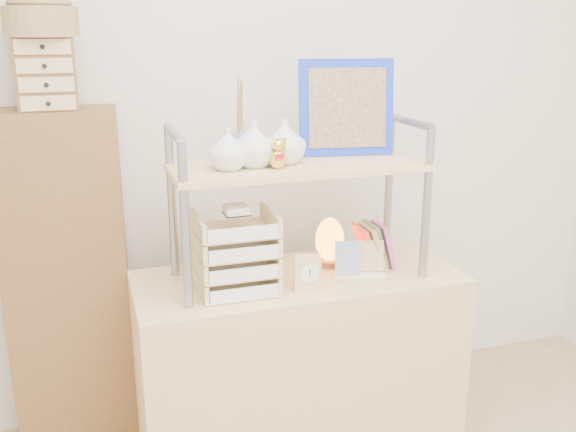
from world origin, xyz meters
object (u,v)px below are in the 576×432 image
(salt_lamp, at_px, (329,241))
(desk, at_px, (298,366))
(cabinet, at_px, (69,284))
(letter_tray, at_px, (237,258))

(salt_lamp, bearing_deg, desk, -153.45)
(cabinet, bearing_deg, salt_lamp, -12.86)
(cabinet, distance_m, salt_lamp, 1.03)
(cabinet, distance_m, letter_tray, 0.75)
(desk, height_order, letter_tray, letter_tray)
(desk, height_order, salt_lamp, salt_lamp)
(desk, bearing_deg, cabinet, 155.61)
(desk, relative_size, letter_tray, 3.88)
(desk, xyz_separation_m, cabinet, (-0.82, 0.37, 0.30))
(letter_tray, distance_m, salt_lamp, 0.42)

